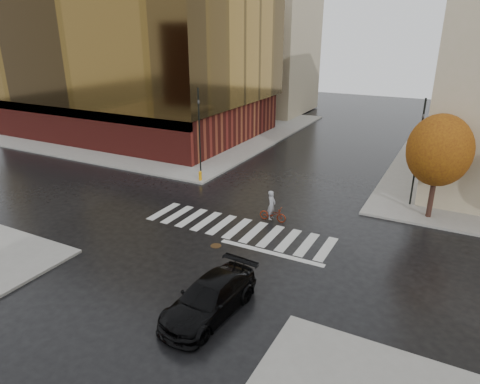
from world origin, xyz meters
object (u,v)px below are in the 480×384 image
Objects in this scene: traffic_light_nw at (199,126)px; traffic_light_ne at (419,146)px; fire_hydrant at (200,175)px; sedan at (209,298)px; cyclist at (272,211)px.

traffic_light_ne is (16.46, 0.47, 0.21)m from traffic_light_nw.
traffic_light_nw is 4.16m from fire_hydrant.
traffic_light_ne reaches higher than fire_hydrant.
sedan is 16.64m from fire_hydrant.
traffic_light_nw is 0.96× the size of traffic_light_ne.
traffic_light_ne is at bearing 74.83° from sedan.
sedan is 9.88m from cyclist.
cyclist is at bearing -26.85° from fire_hydrant.
cyclist is (-1.44, 9.77, -0.08)m from sedan.
sedan is 0.76× the size of traffic_light_nw.
sedan is at bearing -55.85° from fire_hydrant.
sedan is 0.73× the size of traffic_light_ne.
cyclist is at bearing 46.81° from traffic_light_nw.
traffic_light_ne reaches higher than traffic_light_nw.
fire_hydrant is at bearing 1.44° from traffic_light_ne.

